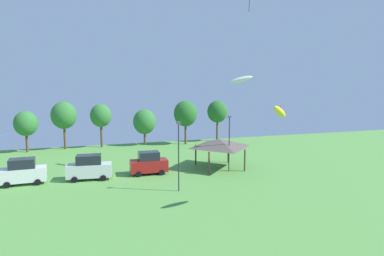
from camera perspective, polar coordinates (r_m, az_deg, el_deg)
The scene contains 14 objects.
kite_flying_1 at distance 38.05m, azimuth 8.20°, elevation 8.01°, with size 2.56×1.52×1.12m.
kite_flying_3 at distance 27.77m, azimuth 14.43°, elevation 2.62°, with size 2.28×1.94×1.42m.
parked_car_leftmost at distance 39.14m, azimuth -26.38°, elevation -6.57°, with size 4.56×2.19×2.67m.
parked_car_second_from_left at distance 38.37m, azimuth -16.77°, elevation -6.35°, with size 4.80×2.28×2.70m.
parked_car_third_from_left at distance 39.21m, azimuth -7.20°, elevation -5.86°, with size 4.22×2.02×2.60m.
park_pavilion at distance 41.51m, azimuth 4.61°, elevation -2.52°, with size 5.80×6.09×3.60m.
light_post_0 at distance 39.89m, azimuth 6.22°, elevation -2.07°, with size 0.36×0.20×6.56m.
light_post_1 at distance 32.43m, azimuth -2.24°, elevation -4.09°, with size 0.36×0.20×6.73m.
treeline_tree_1 at distance 56.49m, azimuth -25.97°, elevation 0.66°, with size 3.40×3.40×6.19m.
treeline_tree_2 at distance 56.66m, azimuth -20.59°, elevation 1.98°, with size 3.86×3.86×7.45m.
treeline_tree_3 at distance 56.58m, azimuth -14.96°, elevation 1.99°, with size 3.35×3.35×6.97m.
treeline_tree_4 at distance 57.30m, azimuth -7.93°, elevation 1.04°, with size 3.75×3.75×5.98m.
treeline_tree_5 at distance 57.43m, azimuth -1.09°, elevation 2.40°, with size 3.93×3.93×7.36m.
treeline_tree_6 at distance 60.79m, azimuth 4.25°, elevation 2.72°, with size 3.56×3.56×7.22m.
Camera 1 is at (-5.85, 1.74, 10.29)m, focal length 32.00 mm.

